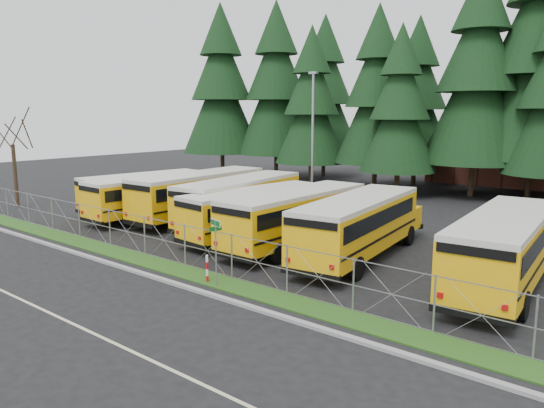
{
  "coord_description": "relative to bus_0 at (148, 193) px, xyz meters",
  "views": [
    {
      "loc": [
        17.26,
        -16.84,
        7.13
      ],
      "look_at": [
        0.12,
        4.0,
        2.4
      ],
      "focal_mm": 35.0,
      "sensor_mm": 36.0,
      "label": 1
    }
  ],
  "objects": [
    {
      "name": "ground",
      "position": [
        13.53,
        -6.52,
        -1.37
      ],
      "size": [
        120.0,
        120.0,
        0.0
      ],
      "primitive_type": "plane",
      "color": "black",
      "rests_on": "ground"
    },
    {
      "name": "curb",
      "position": [
        13.53,
        -9.62,
        -1.31
      ],
      "size": [
        50.0,
        0.25,
        0.12
      ],
      "primitive_type": "cube",
      "color": "gray",
      "rests_on": "ground"
    },
    {
      "name": "grass_verge",
      "position": [
        13.53,
        -8.22,
        -1.34
      ],
      "size": [
        50.0,
        1.4,
        0.06
      ],
      "primitive_type": "cube",
      "color": "#1C4413",
      "rests_on": "ground"
    },
    {
      "name": "road_lane_line",
      "position": [
        13.53,
        -14.52,
        -1.36
      ],
      "size": [
        50.0,
        0.12,
        0.01
      ],
      "primitive_type": "cube",
      "color": "beige",
      "rests_on": "ground"
    },
    {
      "name": "chainlink_fence",
      "position": [
        13.53,
        -7.52,
        -0.37
      ],
      "size": [
        44.0,
        0.1,
        2.0
      ],
      "primitive_type": null,
      "color": "#97999F",
      "rests_on": "ground"
    },
    {
      "name": "bus_0",
      "position": [
        0.0,
        0.0,
        0.0
      ],
      "size": [
        3.84,
        10.67,
        2.74
      ],
      "primitive_type": null,
      "rotation": [
        0.0,
        0.0,
        -0.13
      ],
      "color": "#F5BA07",
      "rests_on": "ground"
    },
    {
      "name": "bus_1",
      "position": [
        2.45,
        -1.01,
        0.06
      ],
      "size": [
        2.95,
        11.0,
        2.86
      ],
      "primitive_type": null,
      "rotation": [
        0.0,
        0.0,
        -0.03
      ],
      "color": "#F5BA07",
      "rests_on": "ground"
    },
    {
      "name": "bus_2",
      "position": [
        5.15,
        0.64,
        0.2
      ],
      "size": [
        3.24,
        12.07,
        3.14
      ],
      "primitive_type": null,
      "rotation": [
        0.0,
        0.0,
        0.03
      ],
      "color": "#F5BA07",
      "rests_on": "ground"
    },
    {
      "name": "bus_3",
      "position": [
        8.77,
        0.67,
        0.16
      ],
      "size": [
        4.07,
        11.92,
        3.06
      ],
      "primitive_type": null,
      "rotation": [
        0.0,
        0.0,
        0.11
      ],
      "color": "#F5BA07",
      "rests_on": "ground"
    },
    {
      "name": "bus_4",
      "position": [
        11.53,
        -1.02,
        0.05
      ],
      "size": [
        3.61,
        10.99,
        2.83
      ],
      "primitive_type": null,
      "rotation": [
        0.0,
        0.0,
        -0.1
      ],
      "color": "#F5BA07",
      "rests_on": "ground"
    },
    {
      "name": "bus_5",
      "position": [
        14.44,
        -1.13,
        0.14
      ],
      "size": [
        2.73,
        11.52,
        3.02
      ],
      "primitive_type": null,
      "rotation": [
        0.0,
        0.0,
        0.0
      ],
      "color": "#F5BA07",
      "rests_on": "ground"
    },
    {
      "name": "bus_6",
      "position": [
        18.1,
        -1.07,
        0.16
      ],
      "size": [
        4.27,
        11.94,
        3.06
      ],
      "primitive_type": null,
      "rotation": [
        0.0,
        0.0,
        0.13
      ],
      "color": "#F5BA07",
      "rests_on": "ground"
    },
    {
      "name": "bus_east",
      "position": [
        24.9,
        -1.21,
        0.18
      ],
      "size": [
        3.88,
        12.03,
        3.1
      ],
      "primitive_type": null,
      "rotation": [
        0.0,
        0.0,
        0.09
      ],
      "color": "#F5BA07",
      "rests_on": "ground"
    },
    {
      "name": "street_sign",
      "position": [
        15.75,
        -8.66,
        0.67
      ],
      "size": [
        0.8,
        0.53,
        2.81
      ],
      "color": "#97999F",
      "rests_on": "ground"
    },
    {
      "name": "striped_bollard",
      "position": [
        15.08,
        -8.54,
        -0.77
      ],
      "size": [
        0.11,
        0.11,
        1.2
      ],
      "primitive_type": "cylinder",
      "color": "#B20C0C",
      "rests_on": "ground"
    },
    {
      "name": "light_standard",
      "position": [
        6.65,
        11.02,
        4.13
      ],
      "size": [
        0.7,
        0.35,
        10.14
      ],
      "color": "#97999F",
      "rests_on": "ground"
    },
    {
      "name": "conifer_0",
      "position": [
        -10.2,
        17.95,
        7.85
      ],
      "size": [
        8.33,
        8.33,
        18.43
      ],
      "primitive_type": null,
      "color": "black",
      "rests_on": "ground"
    },
    {
      "name": "conifer_1",
      "position": [
        -4.59,
        20.36,
        7.8
      ],
      "size": [
        8.29,
        8.29,
        18.33
      ],
      "primitive_type": null,
      "color": "black",
      "rests_on": "ground"
    },
    {
      "name": "conifer_2",
      "position": [
        1.17,
        18.57,
        6.18
      ],
      "size": [
        6.83,
        6.83,
        15.11
      ],
      "primitive_type": null,
      "color": "black",
      "rests_on": "ground"
    },
    {
      "name": "conifer_3",
      "position": [
        7.12,
        20.41,
        6.94
      ],
      "size": [
        7.51,
        7.51,
        16.61
      ],
      "primitive_type": null,
      "color": "black",
      "rests_on": "ground"
    },
    {
      "name": "conifer_4",
      "position": [
        10.55,
        18.05,
        5.79
      ],
      "size": [
        6.47,
        6.47,
        14.31
      ],
      "primitive_type": null,
      "color": "black",
      "rests_on": "ground"
    },
    {
      "name": "conifer_5",
      "position": [
        15.54,
        21.79,
        8.25
      ],
      "size": [
        8.7,
        8.7,
        19.23
      ],
      "primitive_type": null,
      "color": "black",
      "rests_on": "ground"
    },
    {
      "name": "conifer_10",
      "position": [
        -2.38,
        26.06,
        7.37
      ],
      "size": [
        7.9,
        7.9,
        17.48
      ],
      "primitive_type": null,
      "color": "black",
      "rests_on": "ground"
    },
    {
      "name": "conifer_11",
      "position": [
        8.57,
        25.69,
        6.7
      ],
      "size": [
        7.3,
        7.3,
        16.13
      ],
      "primitive_type": null,
      "color": "black",
      "rests_on": "ground"
    },
    {
      "name": "conifer_12",
      "position": [
        19.46,
        24.05,
        9.66
      ],
      "size": [
        9.98,
        9.98,
        22.06
      ],
      "primitive_type": null,
      "color": "black",
      "rests_on": "ground"
    },
    {
      "name": "bare_tree_1",
      "position": [
        -8.99,
        -5.19,
        2.0
      ],
      "size": [
        4.72,
        4.72,
        6.74
      ],
      "primitive_type": null,
      "color": "black",
      "rests_on": "ground"
    }
  ]
}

